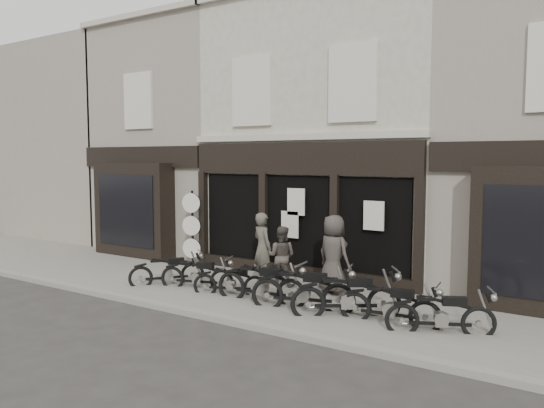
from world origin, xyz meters
The scene contains 18 objects.
ground_plane centered at (0.00, 0.00, 0.00)m, with size 90.00×90.00×0.00m, color #2D2B28.
pavement centered at (0.00, 0.90, 0.06)m, with size 30.00×4.20×0.12m, color slate.
kerb centered at (0.00, -1.25, 0.07)m, with size 30.00×0.25×0.13m, color gray.
central_building centered at (0.00, 5.95, 4.08)m, with size 7.30×6.22×8.34m.
neighbour_left centered at (-6.35, 5.90, 4.04)m, with size 5.60×6.73×8.34m.
filler_left centered at (-14.50, 6.00, 4.10)m, with size 11.00×6.00×8.20m, color gray.
motorcycle_0 centered at (-2.49, 0.29, 0.38)m, with size 1.44×1.70×0.96m.
motorcycle_1 centered at (-1.52, 0.38, 0.38)m, with size 1.94×0.90×0.96m.
motorcycle_2 centered at (-0.42, 0.36, 0.36)m, with size 1.76×0.99×0.90m.
motorcycle_3 centered at (0.60, 0.22, 0.44)m, with size 2.33×0.64×1.11m.
motorcycle_4 centered at (1.73, 0.21, 0.45)m, with size 2.30×1.02×1.14m.
motorcycle_5 centered at (2.76, 0.28, 0.45)m, with size 2.09×1.57×1.14m.
motorcycle_6 centered at (3.72, 0.30, 0.40)m, with size 2.12×0.58×1.01m.
motorcycle_7 centered at (4.75, 0.25, 0.40)m, with size 1.95×1.13×1.00m.
man_left centered at (-0.41, 1.74, 1.07)m, with size 0.69×0.45×1.90m, color #4D493F.
man_centre centered at (0.19, 1.73, 0.91)m, with size 0.77×0.60×1.58m, color #423B35.
man_right centered at (1.66, 1.82, 1.09)m, with size 0.95×0.62×1.95m, color #3A3631.
advert_sign_post centered at (-3.40, 2.29, 1.20)m, with size 0.59×0.39×2.47m.
Camera 1 is at (7.45, -9.86, 3.48)m, focal length 35.00 mm.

